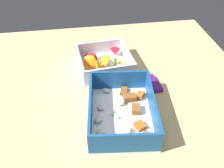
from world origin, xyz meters
The scene contains 4 objects.
table_surface centered at (0.00, 0.00, 1.00)cm, with size 80.00×80.00×2.00cm, color tan.
pasta_container centered at (8.95, 0.82, 3.88)cm, with size 23.11×17.78×6.13cm.
fruit_bowl centered at (-12.19, -0.79, 3.87)cm, with size 16.69×16.54×5.41cm.
candy_bar centered at (-1.68, 11.87, 2.60)cm, with size 7.00×2.40×1.20cm, color #51197A.
Camera 1 is at (51.28, -8.28, 47.80)cm, focal length 40.94 mm.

